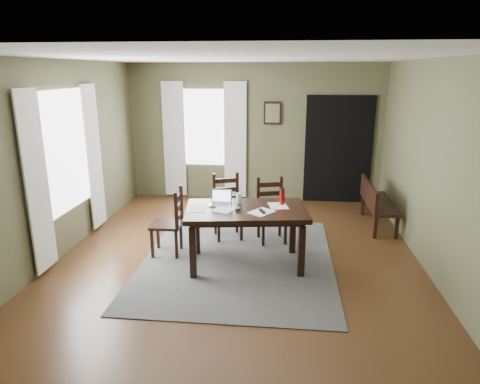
# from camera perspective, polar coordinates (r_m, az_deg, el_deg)

# --- Properties ---
(ground) EXTENTS (5.00, 6.00, 0.01)m
(ground) POSITION_cam_1_polar(r_m,az_deg,el_deg) (6.05, -0.31, -9.06)
(ground) COLOR #492C16
(room_shell) EXTENTS (5.02, 6.02, 2.71)m
(room_shell) POSITION_cam_1_polar(r_m,az_deg,el_deg) (5.53, -0.33, 8.18)
(room_shell) COLOR brown
(room_shell) RESTS_ON ground
(rug) EXTENTS (2.60, 3.20, 0.01)m
(rug) POSITION_cam_1_polar(r_m,az_deg,el_deg) (6.04, -0.31, -8.97)
(rug) COLOR #434343
(rug) RESTS_ON ground
(dining_table) EXTENTS (1.69, 1.15, 0.79)m
(dining_table) POSITION_cam_1_polar(r_m,az_deg,el_deg) (5.64, 0.83, -3.17)
(dining_table) COLOR black
(dining_table) RESTS_ON rug
(chair_end) EXTENTS (0.44, 0.44, 0.96)m
(chair_end) POSITION_cam_1_polar(r_m,az_deg,el_deg) (6.13, -9.33, -4.06)
(chair_end) COLOR black
(chair_end) RESTS_ON rug
(chair_back_left) EXTENTS (0.55, 0.55, 0.99)m
(chair_back_left) POSITION_cam_1_polar(r_m,az_deg,el_deg) (6.69, -1.70, -2.03)
(chair_back_left) COLOR black
(chair_back_left) RESTS_ON rug
(chair_back_right) EXTENTS (0.52, 0.52, 0.97)m
(chair_back_right) POSITION_cam_1_polar(r_m,az_deg,el_deg) (6.56, 4.18, -2.54)
(chair_back_right) COLOR black
(chair_back_right) RESTS_ON rug
(bench) EXTENTS (0.43, 1.33, 0.75)m
(bench) POSITION_cam_1_polar(r_m,az_deg,el_deg) (7.52, 17.65, -1.06)
(bench) COLOR black
(bench) RESTS_ON ground
(laptop) EXTENTS (0.29, 0.23, 0.19)m
(laptop) POSITION_cam_1_polar(r_m,az_deg,el_deg) (5.79, -2.55, -1.15)
(laptop) COLOR #B7B7BC
(laptop) RESTS_ON dining_table
(computer_mouse) EXTENTS (0.06, 0.10, 0.03)m
(computer_mouse) POSITION_cam_1_polar(r_m,az_deg,el_deg) (5.55, -0.32, -2.24)
(computer_mouse) COLOR #3F3F42
(computer_mouse) RESTS_ON dining_table
(tv_remote) EXTENTS (0.11, 0.18, 0.02)m
(tv_remote) POSITION_cam_1_polar(r_m,az_deg,el_deg) (5.48, 2.96, -2.58)
(tv_remote) COLOR black
(tv_remote) RESTS_ON dining_table
(drinking_glass) EXTENTS (0.09, 0.09, 0.15)m
(drinking_glass) POSITION_cam_1_polar(r_m,az_deg,el_deg) (5.78, -0.17, -0.89)
(drinking_glass) COLOR silver
(drinking_glass) RESTS_ON dining_table
(water_bottle) EXTENTS (0.07, 0.07, 0.24)m
(water_bottle) POSITION_cam_1_polar(r_m,az_deg,el_deg) (5.78, 5.63, -0.60)
(water_bottle) COLOR #A0140C
(water_bottle) RESTS_ON dining_table
(paper_a) EXTENTS (0.28, 0.34, 0.00)m
(paper_a) POSITION_cam_1_polar(r_m,az_deg,el_deg) (5.64, -5.77, -2.19)
(paper_a) COLOR white
(paper_a) RESTS_ON dining_table
(paper_b) EXTENTS (0.38, 0.40, 0.00)m
(paper_b) POSITION_cam_1_polar(r_m,az_deg,el_deg) (5.48, 2.89, -2.67)
(paper_b) COLOR white
(paper_b) RESTS_ON dining_table
(paper_d) EXTENTS (0.30, 0.35, 0.00)m
(paper_d) POSITION_cam_1_polar(r_m,az_deg,el_deg) (5.74, 5.10, -1.84)
(paper_d) COLOR white
(paper_d) RESTS_ON dining_table
(paper_e) EXTENTS (0.35, 0.39, 0.00)m
(paper_e) POSITION_cam_1_polar(r_m,az_deg,el_deg) (5.59, -2.05, -2.28)
(paper_e) COLOR white
(paper_e) RESTS_ON dining_table
(window_left) EXTENTS (0.01, 1.30, 1.70)m
(window_left) POSITION_cam_1_polar(r_m,az_deg,el_deg) (6.53, -22.29, 5.04)
(window_left) COLOR white
(window_left) RESTS_ON ground
(window_back) EXTENTS (1.00, 0.01, 1.50)m
(window_back) POSITION_cam_1_polar(r_m,az_deg,el_deg) (8.64, -4.77, 8.55)
(window_back) COLOR white
(window_back) RESTS_ON ground
(curtain_left_near) EXTENTS (0.03, 0.48, 2.30)m
(curtain_left_near) POSITION_cam_1_polar(r_m,az_deg,el_deg) (5.87, -25.48, 1.07)
(curtain_left_near) COLOR silver
(curtain_left_near) RESTS_ON ground
(curtain_left_far) EXTENTS (0.03, 0.48, 2.30)m
(curtain_left_far) POSITION_cam_1_polar(r_m,az_deg,el_deg) (7.28, -18.89, 4.38)
(curtain_left_far) COLOR silver
(curtain_left_far) RESTS_ON ground
(curtain_back_left) EXTENTS (0.44, 0.03, 2.30)m
(curtain_back_left) POSITION_cam_1_polar(r_m,az_deg,el_deg) (8.78, -8.77, 6.89)
(curtain_back_left) COLOR silver
(curtain_back_left) RESTS_ON ground
(curtain_back_right) EXTENTS (0.44, 0.03, 2.30)m
(curtain_back_right) POSITION_cam_1_polar(r_m,az_deg,el_deg) (8.55, -0.65, 6.84)
(curtain_back_right) COLOR silver
(curtain_back_right) RESTS_ON ground
(framed_picture) EXTENTS (0.34, 0.03, 0.44)m
(framed_picture) POSITION_cam_1_polar(r_m,az_deg,el_deg) (8.46, 4.36, 10.45)
(framed_picture) COLOR black
(framed_picture) RESTS_ON ground
(doorway_back) EXTENTS (1.30, 0.03, 2.10)m
(doorway_back) POSITION_cam_1_polar(r_m,az_deg,el_deg) (8.61, 12.98, 5.48)
(doorway_back) COLOR black
(doorway_back) RESTS_ON ground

